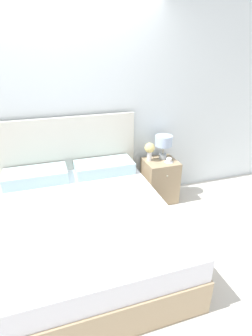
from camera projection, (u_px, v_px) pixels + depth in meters
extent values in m
plane|color=silver|center=(73.00, 204.00, 3.64)|extent=(12.00, 12.00, 0.00)
cube|color=white|center=(63.00, 110.00, 3.15)|extent=(8.00, 0.06, 2.60)
cube|color=tan|center=(84.00, 241.00, 2.71)|extent=(1.70, 1.99, 0.33)
cube|color=white|center=(82.00, 219.00, 2.59)|extent=(1.67, 1.95, 0.22)
cube|color=silver|center=(69.00, 165.00, 3.36)|extent=(1.74, 0.05, 1.23)
cube|color=silver|center=(36.00, 176.00, 3.04)|extent=(0.72, 0.36, 0.14)
cube|color=silver|center=(104.00, 167.00, 3.27)|extent=(0.72, 0.36, 0.14)
cube|color=tan|center=(160.00, 180.00, 3.65)|extent=(0.43, 0.41, 0.59)
sphere|color=#B2AD93|center=(167.00, 176.00, 3.40)|extent=(0.02, 0.02, 0.02)
cylinder|color=#A8B2BC|center=(163.00, 156.00, 3.59)|extent=(0.10, 0.10, 0.07)
cylinder|color=#B7B29E|center=(163.00, 150.00, 3.55)|extent=(0.02, 0.02, 0.12)
cylinder|color=#A8BCDB|center=(164.00, 141.00, 3.49)|extent=(0.23, 0.23, 0.14)
cylinder|color=white|center=(149.00, 156.00, 3.51)|extent=(0.06, 0.06, 0.13)
sphere|color=#E5D17F|center=(150.00, 148.00, 3.46)|extent=(0.14, 0.14, 0.14)
sphere|color=#609356|center=(152.00, 150.00, 3.48)|extent=(0.06, 0.06, 0.06)
cylinder|color=white|center=(169.00, 162.00, 3.49)|extent=(0.12, 0.12, 0.01)
cylinder|color=white|center=(169.00, 160.00, 3.48)|extent=(0.07, 0.07, 0.05)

